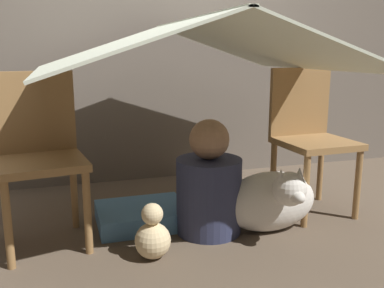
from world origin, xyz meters
name	(u,v)px	position (x,y,z in m)	size (l,w,h in m)	color
ground_plane	(201,238)	(0.00, 0.00, 0.00)	(8.80, 8.80, 0.00)	brown
wall_back	(149,4)	(0.00, 1.15, 1.25)	(7.00, 0.05, 2.50)	#6B6056
chair_left	(39,150)	(-0.75, 0.22, 0.46)	(0.45, 0.45, 0.84)	olive
chair_right	(309,133)	(0.74, 0.22, 0.46)	(0.41, 0.41, 0.84)	olive
sheet_canopy	(192,45)	(0.00, 0.15, 0.96)	(1.49, 1.39, 0.26)	silver
person_front	(209,187)	(0.07, 0.07, 0.24)	(0.34, 0.34, 0.60)	#2D3351
dog	(272,200)	(0.38, -0.03, 0.18)	(0.52, 0.43, 0.39)	silver
floor_cushion	(142,215)	(-0.25, 0.28, 0.05)	(0.48, 0.38, 0.10)	#4C7FB2
plush_toy	(153,236)	(-0.28, -0.13, 0.11)	(0.17, 0.17, 0.26)	beige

